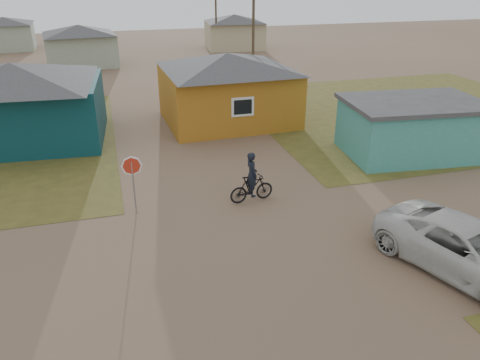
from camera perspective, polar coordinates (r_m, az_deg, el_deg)
ground at (r=14.66m, az=2.96°, el=-9.36°), size 120.00×120.00×0.00m
grass_ne at (r=31.50m, az=19.94°, el=7.99°), size 20.00×18.00×0.00m
house_teal at (r=26.11m, az=-25.55°, el=8.56°), size 8.93×7.08×4.00m
house_yellow at (r=27.03m, az=-1.50°, el=11.28°), size 7.72×6.76×3.90m
shed_turquoise at (r=23.55m, az=20.23°, el=6.03°), size 6.71×4.93×2.60m
house_pale_west at (r=45.97m, az=-18.90°, el=15.32°), size 7.04×6.15×3.60m
house_beige_east at (r=53.75m, az=-0.69°, el=17.70°), size 6.95×6.05×3.60m
house_pale_north at (r=58.70m, az=-26.65°, el=15.73°), size 6.28×5.81×3.40m
utility_pole_near at (r=35.35m, az=1.63°, el=17.91°), size 1.40×0.20×8.00m
utility_pole_far at (r=50.98m, az=-2.96°, el=19.89°), size 1.40×0.20×8.00m
stop_sign at (r=16.81m, az=-13.01°, el=1.03°), size 0.68×0.34×2.22m
cyclist at (r=17.65m, az=1.43°, el=-0.46°), size 1.80×0.70×1.98m
vehicle at (r=15.13m, az=26.14°, el=-7.58°), size 4.19×5.99×1.52m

